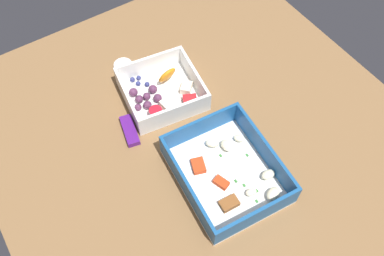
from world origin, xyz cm
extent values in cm
cube|color=brown|center=(0.00, 0.00, 1.00)|extent=(80.00, 80.00, 2.00)
cube|color=white|center=(-12.76, 1.48, 2.30)|extent=(22.24, 18.73, 0.60)
cube|color=#19518C|center=(-22.81, 2.41, 5.07)|extent=(2.14, 16.88, 4.93)
cube|color=#19518C|center=(-2.71, 0.56, 5.07)|extent=(2.14, 16.88, 4.93)
cube|color=#19518C|center=(-12.01, 9.60, 5.07)|extent=(19.55, 2.39, 4.93)
cube|color=#19518C|center=(-13.50, -6.63, 5.07)|extent=(19.55, 2.39, 4.93)
ellipsoid|color=beige|center=(-20.78, -2.95, 3.61)|extent=(2.93, 3.43, 1.45)
ellipsoid|color=beige|center=(-18.33, 0.06, 3.33)|extent=(1.87, 2.34, 1.04)
ellipsoid|color=beige|center=(-6.22, -0.43, 3.52)|extent=(3.10, 3.21, 1.32)
ellipsoid|color=beige|center=(-8.12, -5.02, 3.36)|extent=(2.64, 2.58, 1.09)
ellipsoid|color=beige|center=(-17.32, -4.65, 3.53)|extent=(1.98, 2.74, 1.32)
ellipsoid|color=beige|center=(-8.15, -1.89, 3.55)|extent=(2.86, 2.11, 1.36)
cube|color=red|center=(-8.68, 4.88, 3.15)|extent=(3.63, 3.20, 1.11)
cube|color=red|center=(-13.80, 3.31, 3.12)|extent=(3.15, 2.49, 1.04)
cube|color=brown|center=(-17.86, 4.47, 3.16)|extent=(2.44, 3.45, 1.13)
cube|color=#387A33|center=(-16.40, -0.29, 2.70)|extent=(0.60, 0.40, 0.20)
cube|color=#387A33|center=(-9.01, -0.26, 2.70)|extent=(0.60, 0.40, 0.20)
cube|color=#387A33|center=(-18.49, -1.25, 2.70)|extent=(0.60, 0.40, 0.20)
cube|color=#387A33|center=(-20.09, -0.20, 2.70)|extent=(0.60, 0.40, 0.20)
cube|color=#387A33|center=(-11.67, -4.28, 2.70)|extent=(0.60, 0.40, 0.20)
cube|color=#387A33|center=(-14.87, 0.76, 2.70)|extent=(0.60, 0.40, 0.20)
cube|color=white|center=(9.80, 1.68, 2.30)|extent=(17.02, 17.50, 0.60)
cube|color=white|center=(2.75, 2.76, 4.75)|extent=(2.93, 15.34, 4.30)
cube|color=white|center=(16.84, 0.61, 4.75)|extent=(2.93, 15.34, 4.30)
cube|color=white|center=(10.92, 9.01, 4.75)|extent=(13.59, 2.66, 4.30)
cube|color=white|center=(8.67, -5.64, 4.75)|extent=(13.59, 2.66, 4.30)
ellipsoid|color=orange|center=(11.96, -0.95, 4.97)|extent=(3.74, 4.80, 4.53)
cube|color=#F4EACC|center=(7.94, -3.15, 3.43)|extent=(3.41, 3.44, 1.66)
cube|color=#F4EACC|center=(6.04, 2.54, 3.50)|extent=(3.26, 2.62, 1.79)
cube|color=red|center=(4.81, -1.98, 3.43)|extent=(3.08, 3.40, 1.66)
sphere|color=#562D4C|center=(12.88, 6.78, 3.54)|extent=(1.89, 1.89, 1.89)
sphere|color=#562D4C|center=(8.46, 5.93, 3.47)|extent=(1.74, 1.74, 1.74)
sphere|color=#562D4C|center=(9.12, 7.78, 3.33)|extent=(1.47, 1.47, 1.47)
sphere|color=#562D4C|center=(10.72, 6.61, 3.45)|extent=(1.70, 1.70, 1.70)
sphere|color=#562D4C|center=(8.83, 3.30, 3.50)|extent=(1.80, 1.80, 1.80)
sphere|color=#562D4C|center=(10.53, 4.93, 3.41)|extent=(1.61, 1.61, 1.61)
sphere|color=#562D4C|center=(11.37, 2.96, 3.53)|extent=(1.86, 1.86, 1.86)
cone|color=red|center=(5.62, 5.57, 3.68)|extent=(2.69, 2.69, 2.15)
sphere|color=navy|center=(13.50, 3.18, 3.14)|extent=(1.09, 1.09, 1.09)
sphere|color=navy|center=(16.04, 3.80, 3.12)|extent=(1.04, 1.04, 1.04)
sphere|color=navy|center=(16.32, 5.18, 3.16)|extent=(1.13, 1.13, 1.13)
sphere|color=navy|center=(14.73, 4.66, 3.13)|extent=(1.06, 1.06, 1.06)
cube|color=#51197A|center=(5.54, 11.74, 2.60)|extent=(7.36, 3.91, 1.20)
cylinder|color=white|center=(21.05, 4.94, 2.75)|extent=(4.02, 4.02, 1.49)
camera|label=1|loc=(-37.73, 25.26, 70.09)|focal=38.01mm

